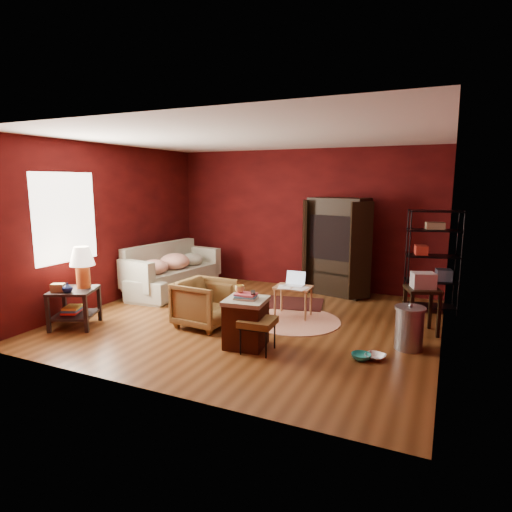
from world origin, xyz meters
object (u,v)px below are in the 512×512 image
Objects in this scene: wire_shelving at (434,257)px; hamper at (246,322)px; sofa at (172,272)px; armchair at (205,301)px; side_table at (78,279)px; laptop_desk at (293,290)px; tv_armoire at (337,245)px.

hamper is at bearing -141.25° from wire_shelving.
sofa is 2.66× the size of armchair.
armchair is at bearing 23.89° from side_table.
armchair reaches higher than hamper.
laptop_desk is (1.06, 0.99, 0.06)m from armchair.
side_table is 1.62× the size of hamper.
hamper is 0.40× the size of tv_armoire.
wire_shelving reaches higher than hamper.
hamper is 0.44× the size of wire_shelving.
armchair is 0.42× the size of tv_armoire.
hamper reaches higher than laptop_desk.
armchair reaches higher than laptop_desk.
sofa is 2.74m from laptop_desk.
sofa is 3.26m from tv_armoire.
tv_armoire reaches higher than side_table.
hamper is 1.03× the size of laptop_desk.
tv_armoire is 1.80m from wire_shelving.
laptop_desk is at bearing -104.15° from sofa.
laptop_desk is 0.42× the size of wire_shelving.
sofa is 2.77× the size of hamper.
wire_shelving is at bearing -85.38° from sofa.
laptop_desk is 1.79m from tv_armoire.
side_table is 0.71× the size of wire_shelving.
sofa is 1.11× the size of tv_armoire.
wire_shelving reaches higher than side_table.
hamper is (2.65, 0.29, -0.38)m from side_table.
hamper is at bearing -84.73° from tv_armoire.
laptop_desk is 0.39× the size of tv_armoire.
sofa reaches higher than laptop_desk.
laptop_desk is at bearing -86.56° from tv_armoire.
wire_shelving is (2.01, 1.21, 0.49)m from laptop_desk.
hamper is (2.56, -1.93, -0.06)m from sofa.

